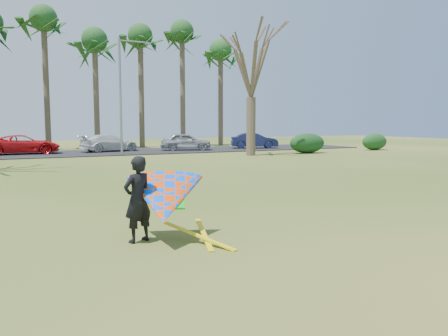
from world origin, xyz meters
name	(u,v)px	position (x,y,z in m)	size (l,w,h in m)	color
ground	(264,225)	(0.00, 0.00, 0.00)	(100.00, 100.00, 0.00)	#204A10
parking_strip	(85,153)	(0.00, 25.00, 0.03)	(46.00, 7.00, 0.06)	black
palm_5	(43,20)	(-2.00, 31.00, 10.52)	(4.84, 4.84, 12.24)	#46372A
palm_6	(95,41)	(2.00, 31.00, 9.17)	(4.84, 4.84, 10.84)	brown
palm_7	(140,37)	(6.00, 31.00, 9.85)	(4.84, 4.84, 11.54)	#493C2C
palm_8	(182,34)	(10.00, 31.00, 10.52)	(4.84, 4.84, 12.24)	#4D3C2E
palm_9	(221,51)	(14.00, 31.00, 9.17)	(4.84, 4.84, 10.84)	#443529
bare_tree_right	(251,59)	(10.00, 18.00, 6.57)	(6.27, 6.27, 9.21)	brown
streetlight	(123,90)	(2.16, 22.00, 4.46)	(2.28, 0.18, 8.00)	gray
hedge_near	(307,143)	(14.83, 18.01, 0.74)	(2.96, 1.34, 1.48)	#133517
hedge_far	(375,142)	(22.12, 18.59, 0.69)	(2.48, 1.16, 1.38)	#163C19
car_2	(24,144)	(-4.06, 25.59, 0.73)	(2.22, 4.81, 1.34)	red
car_3	(110,143)	(1.95, 25.72, 0.71)	(1.81, 4.45, 1.29)	silver
car_4	(186,141)	(7.76, 24.57, 0.75)	(1.63, 4.05, 1.38)	#90949C
car_5	(254,140)	(14.02, 24.40, 0.72)	(1.40, 4.02, 1.32)	#171C45
kite_flyer	(162,199)	(-2.47, -0.31, 0.85)	(2.13, 2.39, 2.02)	black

